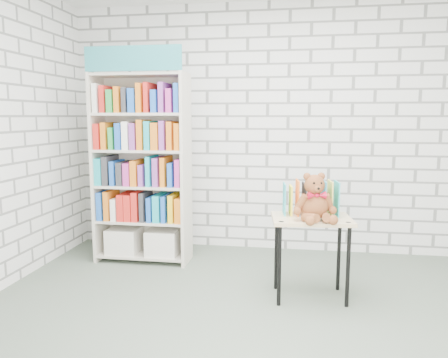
# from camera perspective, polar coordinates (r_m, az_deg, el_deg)

# --- Properties ---
(ground) EXTENTS (4.50, 4.50, 0.00)m
(ground) POSITION_cam_1_polar(r_m,az_deg,el_deg) (3.40, 3.11, -18.81)
(ground) COLOR #4E5A4C
(ground) RESTS_ON ground
(room_shell) EXTENTS (4.52, 4.02, 2.81)m
(room_shell) POSITION_cam_1_polar(r_m,az_deg,el_deg) (3.04, 3.38, 12.71)
(room_shell) COLOR silver
(room_shell) RESTS_ON ground
(bookshelf) EXTENTS (0.99, 0.39, 2.23)m
(bookshelf) POSITION_cam_1_polar(r_m,az_deg,el_deg) (4.68, -10.65, 1.56)
(bookshelf) COLOR beige
(bookshelf) RESTS_ON ground
(display_table) EXTENTS (0.70, 0.52, 0.70)m
(display_table) POSITION_cam_1_polar(r_m,az_deg,el_deg) (3.77, 11.33, -6.38)
(display_table) COLOR tan
(display_table) RESTS_ON ground
(table_books) EXTENTS (0.48, 0.25, 0.27)m
(table_books) POSITION_cam_1_polar(r_m,az_deg,el_deg) (3.82, 11.19, -2.58)
(table_books) COLOR #2AABB6
(table_books) RESTS_ON display_table
(teddy_bear) EXTENTS (0.35, 0.35, 0.39)m
(teddy_bear) POSITION_cam_1_polar(r_m,az_deg,el_deg) (3.61, 11.78, -2.89)
(teddy_bear) COLOR brown
(teddy_bear) RESTS_ON display_table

